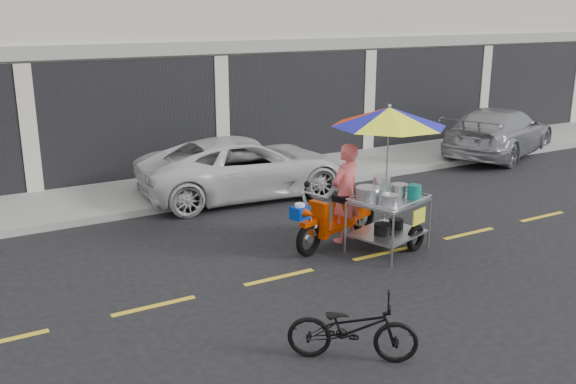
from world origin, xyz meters
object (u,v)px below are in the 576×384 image
silver_pickup (499,132)px  food_vendor_rig (372,158)px  near_bicycle (352,328)px  white_pickup (246,167)px

silver_pickup → food_vendor_rig: 8.58m
silver_pickup → near_bicycle: size_ratio=3.04×
near_bicycle → silver_pickup: bearing=-18.3°
food_vendor_rig → silver_pickup: bearing=10.1°
silver_pickup → near_bicycle: 12.17m
food_vendor_rig → white_pickup: bearing=78.7°
white_pickup → near_bicycle: size_ratio=3.07×
food_vendor_rig → near_bicycle: bearing=-147.9°
near_bicycle → white_pickup: bearing=20.5°
near_bicycle → food_vendor_rig: food_vendor_rig is taller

